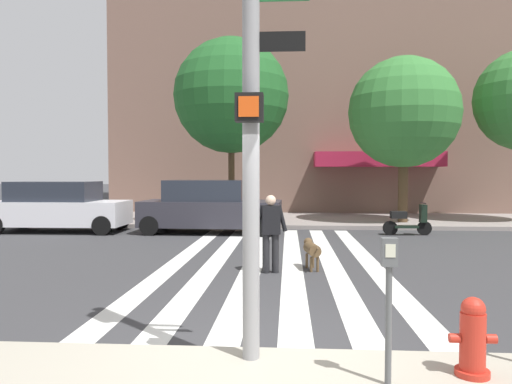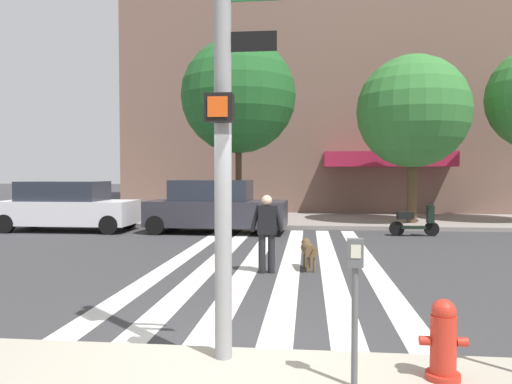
{
  "view_description": "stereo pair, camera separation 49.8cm",
  "coord_description": "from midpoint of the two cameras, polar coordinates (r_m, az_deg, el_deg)",
  "views": [
    {
      "loc": [
        0.27,
        -5.42,
        2.1
      ],
      "look_at": [
        -0.54,
        6.9,
        1.62
      ],
      "focal_mm": 34.5,
      "sensor_mm": 36.0,
      "label": 1
    },
    {
      "loc": [
        0.77,
        -5.38,
        2.1
      ],
      "look_at": [
        -0.54,
        6.9,
        1.62
      ],
      "focal_mm": 34.5,
      "sensor_mm": 36.0,
      "label": 2
    }
  ],
  "objects": [
    {
      "name": "dog_on_leash",
      "position": [
        10.81,
        7.44,
        -6.63
      ],
      "size": [
        0.37,
        1.04,
        0.65
      ],
      "color": "brown",
      "rests_on": "ground_plane"
    },
    {
      "name": "crosswalk_stripes",
      "position": [
        12.03,
        3.15,
        -7.83
      ],
      "size": [
        4.95,
        12.26,
        0.01
      ],
      "color": "silver",
      "rests_on": "ground_plane"
    },
    {
      "name": "pedestrian_dog_walker",
      "position": [
        10.33,
        2.64,
        -4.32
      ],
      "size": [
        0.71,
        0.3,
        1.64
      ],
      "color": "black",
      "rests_on": "ground_plane"
    },
    {
      "name": "parking_meter_third_along",
      "position": [
        4.68,
        14.46,
        -11.09
      ],
      "size": [
        0.14,
        0.11,
        1.36
      ],
      "color": "#515456",
      "rests_on": "sidewalk_near"
    },
    {
      "name": "parked_car_near_curb",
      "position": [
        19.02,
        -20.33,
        -1.56
      ],
      "size": [
        4.72,
        2.03,
        1.8
      ],
      "color": "silver",
      "rests_on": "ground_plane"
    },
    {
      "name": "parked_car_behind_first",
      "position": [
        17.3,
        -3.89,
        -1.76
      ],
      "size": [
        4.9,
        2.18,
        1.86
      ],
      "color": "#2E2D35",
      "rests_on": "ground_plane"
    },
    {
      "name": "street_tree_nearest",
      "position": [
        19.46,
        -1.3,
        11.05
      ],
      "size": [
        4.46,
        4.46,
        7.18
      ],
      "color": "#4C3823",
      "rests_on": "sidewalk_far"
    },
    {
      "name": "traffic_light_pole",
      "position": [
        5.26,
        -1.07,
        17.88
      ],
      "size": [
        0.74,
        0.46,
        5.8
      ],
      "color": "gray",
      "rests_on": "sidewalk_near"
    },
    {
      "name": "street_tree_middle",
      "position": [
        20.43,
        18.42,
        8.81
      ],
      "size": [
        4.37,
        4.37,
        6.54
      ],
      "color": "#4C3823",
      "rests_on": "sidewalk_far"
    },
    {
      "name": "ground_plane",
      "position": [
        12.02,
        3.53,
        -7.86
      ],
      "size": [
        160.0,
        160.0,
        0.0
      ],
      "primitive_type": "plane",
      "color": "#353538"
    },
    {
      "name": "parked_scooter",
      "position": [
        17.3,
        18.67,
        -3.29
      ],
      "size": [
        1.63,
        0.5,
        1.11
      ],
      "color": "black",
      "rests_on": "ground_plane"
    },
    {
      "name": "fire_hydrant",
      "position": [
        5.24,
        23.56,
        -15.51
      ],
      "size": [
        0.44,
        0.32,
        0.76
      ],
      "color": "red",
      "rests_on": "sidewalk_near"
    },
    {
      "name": "sidewalk_far",
      "position": [
        21.36,
        4.66,
        -3.24
      ],
      "size": [
        80.0,
        6.0,
        0.15
      ],
      "primitive_type": "cube",
      "color": "gray",
      "rests_on": "ground_plane"
    }
  ]
}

